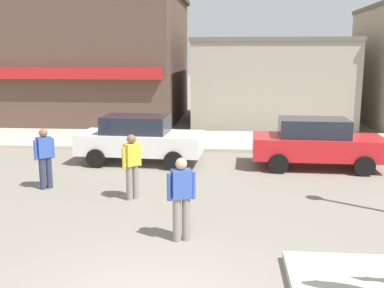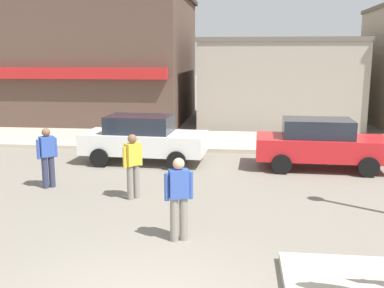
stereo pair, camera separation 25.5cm
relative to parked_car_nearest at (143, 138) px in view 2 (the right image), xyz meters
name	(u,v)px [view 2 (the right image)]	position (x,y,z in m)	size (l,w,h in m)	color
kerb_far	(208,141)	(1.85, 3.72, -0.74)	(80.00, 4.00, 0.15)	#B7AD99
parked_car_nearest	(143,138)	(0.00, 0.00, 0.00)	(4.08, 2.04, 1.56)	white
parked_car_second	(320,143)	(5.64, -0.20, 0.00)	(4.06, 1.99, 1.56)	red
pedestrian_crossing_near	(47,156)	(-1.88, -3.14, 0.06)	(0.46, 0.45, 1.61)	#2D334C
pedestrian_crossing_far	(133,164)	(0.59, -3.82, 0.06)	(0.44, 0.47, 1.61)	gray
pedestrian_kerb_side	(179,197)	(2.07, -6.23, 0.06)	(0.55, 0.33, 1.61)	gray
building_corner_shop	(95,57)	(-4.92, 10.25, 2.59)	(10.40, 9.57, 6.79)	brown
building_storefront_left_near	(276,81)	(4.94, 9.99, 1.35)	(7.87, 7.10, 4.31)	#9E9384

